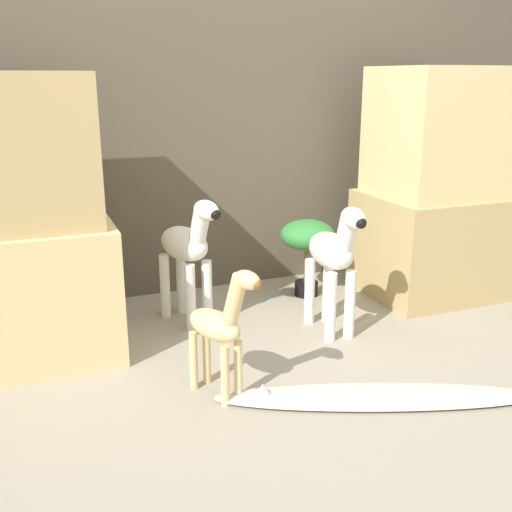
{
  "coord_description": "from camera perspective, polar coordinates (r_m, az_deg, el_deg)",
  "views": [
    {
      "loc": [
        -1.13,
        -2.08,
        1.27
      ],
      "look_at": [
        -0.04,
        0.66,
        0.38
      ],
      "focal_mm": 42.0,
      "sensor_mm": 36.0,
      "label": 1
    }
  ],
  "objects": [
    {
      "name": "giraffe_figurine",
      "position": [
        2.41,
        -3.42,
        -6.63
      ],
      "size": [
        0.24,
        0.39,
        0.58
      ],
      "color": "#E0C184",
      "rests_on": "ground_plane"
    },
    {
      "name": "wall_back",
      "position": [
        3.63,
        -3.67,
        14.02
      ],
      "size": [
        6.4,
        0.08,
        2.2
      ],
      "color": "brown",
      "rests_on": "ground_plane"
    },
    {
      "name": "zebra_left",
      "position": [
        3.13,
        -6.52,
        0.59
      ],
      "size": [
        0.28,
        0.48,
        0.7
      ],
      "color": "white",
      "rests_on": "ground_plane"
    },
    {
      "name": "rock_pillar_left",
      "position": [
        2.92,
        -21.02,
        2.31
      ],
      "size": [
        0.75,
        0.67,
        1.29
      ],
      "color": "#DBC184",
      "rests_on": "ground_plane"
    },
    {
      "name": "potted_palm_front",
      "position": [
        3.54,
        4.93,
        1.55
      ],
      "size": [
        0.32,
        0.32,
        0.46
      ],
      "color": "black",
      "rests_on": "ground_plane"
    },
    {
      "name": "ground_plane",
      "position": [
        2.69,
        6.05,
        -11.57
      ],
      "size": [
        14.0,
        14.0,
        0.0
      ],
      "primitive_type": "plane",
      "color": "#9E937F"
    },
    {
      "name": "rock_pillar_right",
      "position": [
        3.68,
        16.57,
        5.96
      ],
      "size": [
        0.75,
        0.67,
        1.33
      ],
      "color": "tan",
      "rests_on": "ground_plane"
    },
    {
      "name": "surfboard",
      "position": [
        2.56,
        11.19,
        -12.99
      ],
      "size": [
        1.33,
        0.68,
        0.08
      ],
      "color": "silver",
      "rests_on": "ground_plane"
    },
    {
      "name": "zebra_right",
      "position": [
        3.01,
        7.41,
        -0.12
      ],
      "size": [
        0.18,
        0.48,
        0.7
      ],
      "color": "white",
      "rests_on": "ground_plane"
    }
  ]
}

